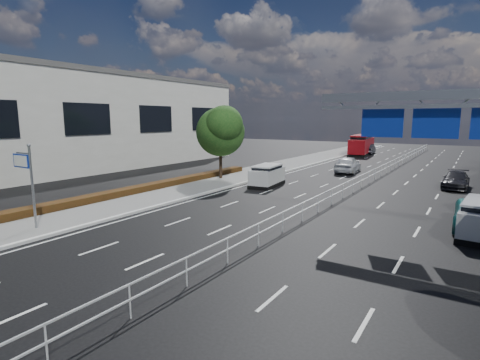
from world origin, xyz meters
The scene contains 14 objects.
ground centered at (0.00, 0.00, 0.00)m, with size 160.00×160.00×0.00m, color black.
sidewalk_near centered at (-11.50, 0.00, 0.07)m, with size 5.00×140.00×0.14m, color slate.
kerb_near centered at (-9.00, 0.00, 0.07)m, with size 0.25×140.00×0.15m, color silver.
median_fence centered at (0.00, 22.50, 0.53)m, with size 0.05×85.00×1.02m.
hedge_near centered at (-13.30, 5.00, 0.36)m, with size 1.00×36.00×0.44m, color black.
toilet_sign centered at (-10.95, 0.00, 2.94)m, with size 1.62×0.18×4.34m.
overhead_gantry centered at (6.74, 10.05, 5.61)m, with size 10.24×0.38×7.45m.
near_building centered at (-30.00, 18.00, 5.00)m, with size 12.00×38.00×10.00m, color beige.
near_tree_back centered at (-11.94, 17.97, 4.61)m, with size 4.84×4.51×6.69m.
white_minivan centered at (-6.74, 17.25, 0.87)m, with size 2.20×4.24×1.77m.
red_bus centered at (-7.45, 49.16, 1.60)m, with size 3.50×10.45×3.06m.
near_car_silver centered at (-3.48, 28.78, 0.85)m, with size 2.02×5.01×1.71m, color #BBBCC3.
near_car_dark centered at (-6.88, 50.85, 0.81)m, with size 1.72×4.92×1.62m, color black.
parked_car_dark centered at (6.50, 24.60, 0.66)m, with size 1.85×4.56×1.32m, color black.
Camera 1 is at (7.80, -9.74, 5.52)m, focal length 28.00 mm.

